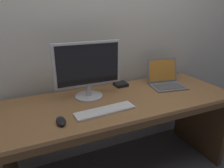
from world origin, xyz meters
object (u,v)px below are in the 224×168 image
Objects in this scene: computer_mouse at (61,121)px; wired_keyboard at (105,111)px; external_monitor at (88,69)px; external_drive_box at (121,84)px; laptop_space_gray at (165,79)px.

wired_keyboard is at bearing 5.91° from computer_mouse.
wired_keyboard is (0.03, -0.29, -0.24)m from external_monitor.
wired_keyboard is 3.86× the size of external_drive_box.
laptop_space_gray is 0.63× the size of external_monitor.
external_drive_box is at bearing 52.09° from wired_keyboard.
external_monitor is 0.49m from computer_mouse.
computer_mouse is 1.03× the size of external_drive_box.
laptop_space_gray is 2.97× the size of external_drive_box.
external_monitor is at bearing 95.09° from wired_keyboard.
external_drive_box is at bearing 35.60° from computer_mouse.
wired_keyboard is 3.76× the size of computer_mouse.
computer_mouse reaches higher than wired_keyboard.
external_drive_box is (-0.40, 0.15, -0.05)m from laptop_space_gray.
external_monitor is 1.22× the size of wired_keyboard.
external_drive_box reaches higher than wired_keyboard.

